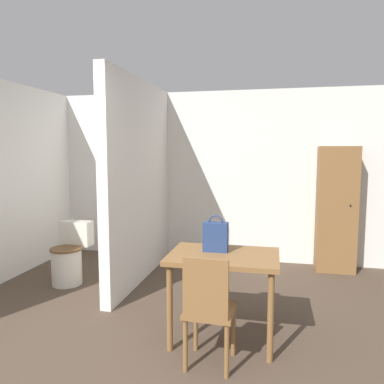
{
  "coord_description": "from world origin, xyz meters",
  "views": [
    {
      "loc": [
        1.02,
        -2.01,
        1.64
      ],
      "look_at": [
        0.16,
        1.86,
        1.2
      ],
      "focal_mm": 35.0,
      "sensor_mm": 36.0,
      "label": 1
    }
  ],
  "objects_px": {
    "dining_table": "(224,266)",
    "wooden_chair": "(209,308)",
    "handbag": "(216,236)",
    "wooden_cabinet": "(336,209)",
    "toilet": "(69,257)"
  },
  "relations": [
    {
      "from": "dining_table",
      "to": "wooden_chair",
      "type": "bearing_deg",
      "value": -96.37
    },
    {
      "from": "wooden_chair",
      "to": "handbag",
      "type": "relative_size",
      "value": 2.74
    },
    {
      "from": "dining_table",
      "to": "wooden_cabinet",
      "type": "relative_size",
      "value": 0.55
    },
    {
      "from": "dining_table",
      "to": "toilet",
      "type": "height_order",
      "value": "dining_table"
    },
    {
      "from": "wooden_cabinet",
      "to": "dining_table",
      "type": "bearing_deg",
      "value": -119.02
    },
    {
      "from": "wooden_cabinet",
      "to": "wooden_chair",
      "type": "bearing_deg",
      "value": -115.66
    },
    {
      "from": "wooden_cabinet",
      "to": "handbag",
      "type": "bearing_deg",
      "value": -121.46
    },
    {
      "from": "dining_table",
      "to": "wooden_chair",
      "type": "distance_m",
      "value": 0.49
    },
    {
      "from": "toilet",
      "to": "dining_table",
      "type": "bearing_deg",
      "value": -26.0
    },
    {
      "from": "dining_table",
      "to": "toilet",
      "type": "distance_m",
      "value": 2.31
    },
    {
      "from": "dining_table",
      "to": "handbag",
      "type": "xyz_separation_m",
      "value": [
        -0.08,
        0.07,
        0.24
      ]
    },
    {
      "from": "wooden_chair",
      "to": "handbag",
      "type": "bearing_deg",
      "value": 96.0
    },
    {
      "from": "toilet",
      "to": "handbag",
      "type": "relative_size",
      "value": 2.3
    },
    {
      "from": "wooden_chair",
      "to": "wooden_cabinet",
      "type": "relative_size",
      "value": 0.52
    },
    {
      "from": "toilet",
      "to": "wooden_cabinet",
      "type": "relative_size",
      "value": 0.44
    }
  ]
}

